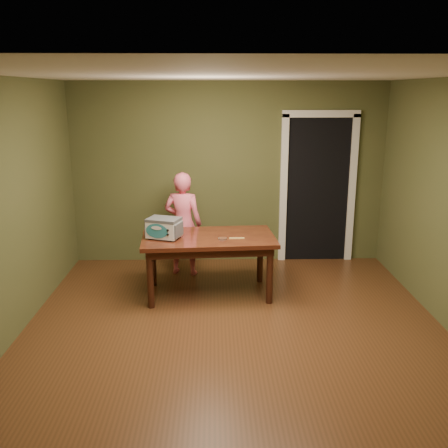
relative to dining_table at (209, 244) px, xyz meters
name	(u,v)px	position (x,y,z in m)	size (l,w,h in m)	color
floor	(235,338)	(0.28, -1.18, -0.65)	(5.00, 5.00, 0.00)	#542E18
room_shell	(236,173)	(0.28, -1.18, 1.06)	(4.52, 5.02, 2.61)	#4E502A
doorway	(313,187)	(1.58, 1.60, 0.41)	(1.10, 0.66, 2.25)	black
dining_table	(209,244)	(0.00, 0.00, 0.00)	(1.66, 1.01, 0.75)	#35130C
toy_oven	(164,227)	(-0.53, -0.07, 0.23)	(0.46, 0.38, 0.25)	#4C4F54
baking_pan	(222,239)	(0.17, -0.15, 0.11)	(0.10, 0.10, 0.02)	silver
spatula	(237,238)	(0.34, -0.11, 0.10)	(0.18, 0.03, 0.01)	#F8D86B
child	(183,224)	(-0.35, 0.74, 0.06)	(0.52, 0.34, 1.42)	#F1637D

